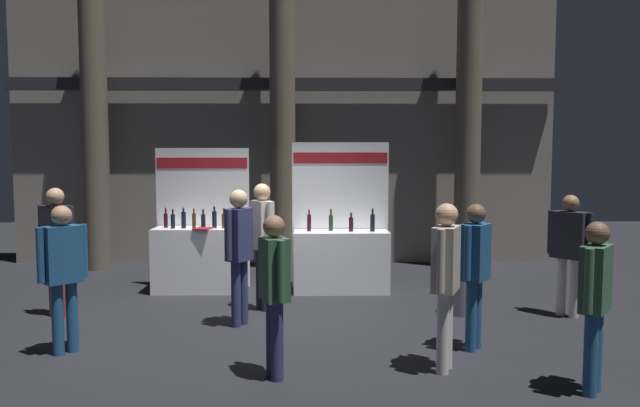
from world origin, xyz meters
TOP-DOWN VIEW (x-y plane):
  - ground_plane at (0.00, 0.00)m, footprint 24.00×24.00m
  - hall_colonnade at (0.00, 4.20)m, footprint 11.12×1.11m
  - exhibitor_booth_0 at (-1.26, 1.66)m, footprint 1.55×0.73m
  - exhibitor_booth_1 at (1.04, 1.60)m, footprint 1.61×0.66m
  - trash_bin at (2.67, 0.16)m, footprint 0.39×0.39m
  - visitor_0 at (-0.14, 0.44)m, footprint 0.36×0.42m
  - visitor_1 at (-0.38, -0.35)m, footprint 0.36×0.42m
  - visitor_2 at (0.19, -2.17)m, footprint 0.33×0.47m
  - visitor_3 at (2.39, -1.34)m, footprint 0.40×0.42m
  - visitor_4 at (-2.92, 0.13)m, footprint 0.53×0.29m
  - visitor_5 at (-2.19, -1.40)m, footprint 0.42×0.42m
  - visitor_6 at (4.08, 0.02)m, footprint 0.48×0.50m
  - visitor_7 at (1.91, -2.00)m, footprint 0.37×0.53m
  - visitor_8 at (3.14, -2.59)m, footprint 0.40×0.44m

SIDE VIEW (x-z plane):
  - ground_plane at x=0.00m, z-range 0.00..0.00m
  - trash_bin at x=2.67m, z-range 0.00..0.66m
  - exhibitor_booth_1 at x=1.04m, z-range -0.61..1.83m
  - exhibitor_booth_0 at x=-1.26m, z-range -0.55..1.79m
  - visitor_8 at x=3.14m, z-range 0.14..1.73m
  - visitor_2 at x=0.19m, z-range 0.14..1.75m
  - visitor_5 at x=-2.19m, z-range 0.15..1.80m
  - visitor_3 at x=2.39m, z-range 0.15..1.81m
  - visitor_6 at x=4.08m, z-range 0.18..1.85m
  - visitor_7 at x=1.91m, z-range 0.17..1.88m
  - visitor_1 at x=-0.38m, z-range 0.16..1.93m
  - visitor_4 at x=-2.92m, z-range 0.17..1.93m
  - visitor_0 at x=-0.14m, z-range 0.17..1.98m
  - hall_colonnade at x=0.00m, z-range -0.04..6.60m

